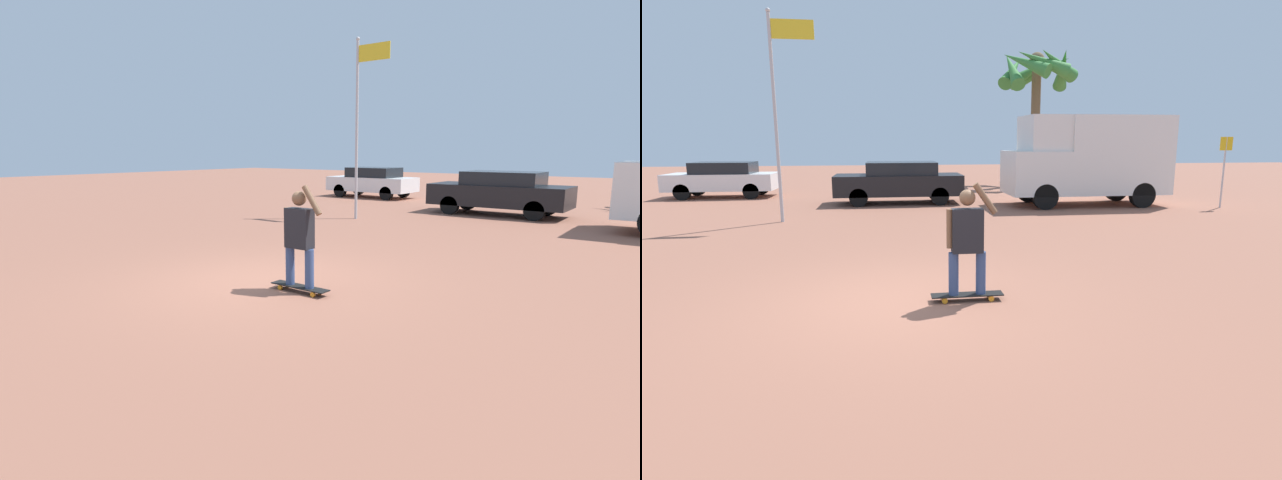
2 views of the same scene
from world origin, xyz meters
TOP-DOWN VIEW (x-y plane):
  - ground_plane at (0.00, 0.00)m, footprint 80.00×80.00m
  - skateboard at (0.85, -0.11)m, footprint 1.02×0.22m
  - person_skateboarder at (0.85, -0.11)m, footprint 0.71×0.22m
  - parked_car_black at (0.21, 11.29)m, footprint 4.48×1.87m
  - parked_car_white at (-6.65, 14.25)m, footprint 4.03×1.82m
  - flagpole at (-3.02, 7.51)m, footprint 1.19×0.12m

SIDE VIEW (x-z plane):
  - ground_plane at x=0.00m, z-range 0.00..0.00m
  - skateboard at x=0.85m, z-range 0.03..0.13m
  - parked_car_white at x=-6.65m, z-range 0.04..1.43m
  - parked_car_black at x=0.21m, z-range 0.05..1.52m
  - person_skateboarder at x=0.85m, z-range 0.14..1.72m
  - flagpole at x=-3.02m, z-range 0.47..6.03m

